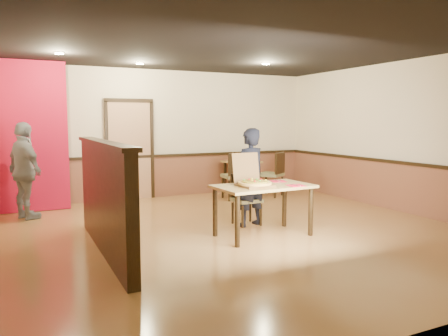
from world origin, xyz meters
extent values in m
plane|color=#AE7B44|center=(0.00, 0.00, 0.00)|extent=(7.00, 7.00, 0.00)
plane|color=black|center=(0.00, 0.00, 2.80)|extent=(7.00, 7.00, 0.00)
plane|color=beige|center=(0.00, 3.50, 1.40)|extent=(7.00, 0.00, 7.00)
plane|color=beige|center=(3.50, 0.00, 1.40)|extent=(0.00, 7.00, 7.00)
cube|color=brown|center=(0.00, 3.47, 0.45)|extent=(7.00, 0.04, 0.90)
cube|color=black|center=(0.00, 3.45, 0.92)|extent=(7.00, 0.06, 0.06)
cube|color=brown|center=(3.47, 0.00, 0.45)|extent=(0.04, 7.00, 0.90)
cube|color=black|center=(3.45, 0.00, 0.92)|extent=(0.06, 7.00, 0.06)
cube|color=tan|center=(-0.80, 3.46, 1.05)|extent=(0.90, 0.06, 2.10)
cube|color=black|center=(-2.00, -0.20, 0.70)|extent=(0.14, 3.00, 1.40)
cube|color=black|center=(-2.00, -0.20, 1.42)|extent=(0.20, 3.10, 0.05)
cube|color=#BA0D2C|center=(-2.90, 3.00, 1.40)|extent=(1.60, 0.20, 2.78)
cylinder|color=beige|center=(-2.30, 1.80, 2.78)|extent=(0.14, 0.14, 0.02)
cylinder|color=beige|center=(-0.80, 2.50, 2.78)|extent=(0.14, 0.14, 0.02)
cylinder|color=beige|center=(1.40, 1.50, 2.78)|extent=(0.14, 0.14, 0.02)
cube|color=#AD8A48|center=(0.25, -0.39, 0.74)|extent=(1.46, 0.89, 0.04)
cylinder|color=black|center=(-0.36, -0.75, 0.36)|extent=(0.07, 0.07, 0.72)
cylinder|color=black|center=(-0.40, -0.10, 0.36)|extent=(0.07, 0.07, 0.72)
cylinder|color=black|center=(0.89, -0.68, 0.36)|extent=(0.07, 0.07, 0.72)
cylinder|color=black|center=(0.86, -0.03, 0.36)|extent=(0.07, 0.07, 0.72)
cube|color=olive|center=(0.36, 0.33, 0.41)|extent=(0.42, 0.42, 0.05)
cube|color=black|center=(0.36, 0.51, 0.63)|extent=(0.39, 0.04, 0.39)
cylinder|color=black|center=(0.19, 0.15, 0.18)|extent=(0.04, 0.04, 0.36)
cylinder|color=black|center=(0.19, 0.49, 0.18)|extent=(0.04, 0.04, 0.36)
cylinder|color=black|center=(0.53, 0.16, 0.18)|extent=(0.04, 0.04, 0.36)
cylinder|color=black|center=(0.52, 0.50, 0.18)|extent=(0.04, 0.04, 0.36)
cube|color=olive|center=(1.25, 2.50, 0.50)|extent=(0.55, 0.55, 0.07)
cube|color=black|center=(1.23, 2.27, 0.77)|extent=(0.48, 0.09, 0.48)
cylinder|color=black|center=(1.47, 2.69, 0.22)|extent=(0.05, 0.05, 0.44)
cylinder|color=black|center=(1.43, 2.27, 0.22)|extent=(0.05, 0.05, 0.44)
cylinder|color=black|center=(1.06, 2.73, 0.22)|extent=(0.05, 0.05, 0.44)
cylinder|color=black|center=(1.02, 2.31, 0.22)|extent=(0.05, 0.05, 0.44)
cube|color=olive|center=(2.15, 2.50, 0.49)|extent=(0.68, 0.68, 0.06)
cube|color=black|center=(2.27, 2.31, 0.76)|extent=(0.41, 0.30, 0.47)
cylinder|color=black|center=(2.20, 2.78, 0.21)|extent=(0.05, 0.05, 0.43)
cylinder|color=black|center=(2.43, 2.45, 0.21)|extent=(0.05, 0.05, 0.43)
cylinder|color=black|center=(1.87, 2.55, 0.21)|extent=(0.05, 0.05, 0.43)
cylinder|color=black|center=(2.09, 2.22, 0.21)|extent=(0.05, 0.05, 0.43)
cube|color=#AD8A48|center=(1.70, 3.05, 0.75)|extent=(0.79, 0.79, 0.04)
cylinder|color=black|center=(1.45, 2.74, 0.36)|extent=(0.07, 0.07, 0.73)
cylinder|color=black|center=(1.39, 3.29, 0.36)|extent=(0.07, 0.07, 0.73)
cylinder|color=black|center=(2.00, 2.81, 0.36)|extent=(0.07, 0.07, 0.73)
cylinder|color=black|center=(1.94, 3.36, 0.36)|extent=(0.07, 0.07, 0.73)
imported|color=black|center=(0.36, 0.25, 0.79)|extent=(0.64, 0.49, 1.58)
imported|color=gray|center=(-2.88, 2.33, 0.84)|extent=(0.78, 1.07, 1.68)
cube|color=brown|center=(0.07, -0.45, 0.78)|extent=(0.45, 0.45, 0.03)
cube|color=brown|center=(0.06, -0.19, 1.01)|extent=(0.44, 0.10, 0.43)
cylinder|color=#EBBA55|center=(0.07, -0.45, 0.81)|extent=(0.52, 0.52, 0.03)
cube|color=red|center=(0.64, -0.65, 0.76)|extent=(0.25, 0.25, 0.01)
cylinder|color=white|center=(0.61, -0.65, 0.77)|extent=(0.03, 0.20, 0.01)
cube|color=white|center=(0.67, -0.65, 0.77)|extent=(0.04, 0.21, 0.00)
cube|color=red|center=(0.66, -0.15, 0.76)|extent=(0.27, 0.27, 0.00)
cylinder|color=white|center=(0.63, -0.15, 0.77)|extent=(0.06, 0.18, 0.01)
cube|color=white|center=(0.69, -0.15, 0.77)|extent=(0.07, 0.19, 0.00)
cylinder|color=#8F591A|center=(1.65, 2.90, 0.84)|extent=(0.06, 0.06, 0.14)
camera|label=1|loc=(-2.99, -5.85, 1.71)|focal=35.00mm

